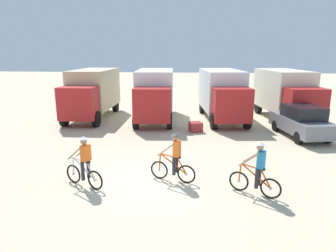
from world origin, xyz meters
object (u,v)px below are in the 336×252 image
(box_truck_tan_camper, at_px, (93,91))
(cyclist_cowboy_hat, at_px, (174,159))
(box_truck_avon_van, at_px, (222,92))
(cyclist_orange_shirt, at_px, (84,164))
(cyclist_near_camera, at_px, (257,171))
(supply_crate, at_px, (196,127))
(sedan_parked, at_px, (301,121))
(box_truck_cream_rv, at_px, (285,93))
(box_truck_white_box, at_px, (155,92))

(box_truck_tan_camper, bearing_deg, cyclist_cowboy_hat, -57.89)
(box_truck_avon_van, relative_size, cyclist_orange_shirt, 3.84)
(cyclist_cowboy_hat, bearing_deg, box_truck_tan_camper, 122.11)
(cyclist_orange_shirt, relative_size, cyclist_near_camera, 1.00)
(cyclist_cowboy_hat, bearing_deg, supply_crate, 84.22)
(sedan_parked, distance_m, cyclist_near_camera, 8.25)
(box_truck_avon_van, bearing_deg, sedan_parked, -45.99)
(box_truck_cream_rv, height_order, cyclist_near_camera, box_truck_cream_rv)
(box_truck_avon_van, xyz_separation_m, cyclist_near_camera, (0.27, -11.49, -1.03))
(box_truck_cream_rv, relative_size, cyclist_orange_shirt, 3.84)
(box_truck_white_box, height_order, box_truck_avon_van, same)
(cyclist_near_camera, bearing_deg, sedan_parked, 63.21)
(sedan_parked, distance_m, cyclist_cowboy_hat, 9.18)
(sedan_parked, xyz_separation_m, cyclist_near_camera, (-3.72, -7.36, -0.04))
(box_truck_white_box, xyz_separation_m, sedan_parked, (8.55, -3.72, -0.99))
(box_truck_tan_camper, xyz_separation_m, box_truck_cream_rv, (13.28, 0.59, 0.00))
(box_truck_tan_camper, bearing_deg, box_truck_cream_rv, 2.54)
(cyclist_orange_shirt, relative_size, cyclist_cowboy_hat, 1.00)
(sedan_parked, height_order, cyclist_orange_shirt, cyclist_orange_shirt)
(supply_crate, bearing_deg, cyclist_cowboy_hat, -95.78)
(cyclist_cowboy_hat, distance_m, supply_crate, 7.19)
(box_truck_tan_camper, xyz_separation_m, box_truck_avon_van, (9.01, 0.24, 0.00))
(box_truck_avon_van, distance_m, cyclist_cowboy_hat, 10.99)
(box_truck_avon_van, bearing_deg, box_truck_cream_rv, 4.69)
(supply_crate, bearing_deg, cyclist_near_camera, -75.80)
(box_truck_tan_camper, xyz_separation_m, cyclist_cowboy_hat, (6.54, -10.42, -1.03))
(cyclist_orange_shirt, bearing_deg, sedan_parked, 37.55)
(box_truck_tan_camper, bearing_deg, supply_crate, -24.39)
(cyclist_orange_shirt, bearing_deg, cyclist_cowboy_hat, 13.83)
(cyclist_orange_shirt, bearing_deg, box_truck_white_box, 85.24)
(supply_crate, bearing_deg, box_truck_cream_rv, 32.85)
(box_truck_cream_rv, xyz_separation_m, cyclist_cowboy_hat, (-6.74, -11.01, -1.03))
(box_truck_tan_camper, bearing_deg, box_truck_white_box, -2.10)
(supply_crate, bearing_deg, box_truck_white_box, 132.06)
(box_truck_white_box, xyz_separation_m, cyclist_cowboy_hat, (2.10, -10.26, -1.03))
(box_truck_white_box, xyz_separation_m, cyclist_orange_shirt, (-0.92, -11.00, -1.03))
(box_truck_tan_camper, distance_m, sedan_parked, 13.60)
(box_truck_cream_rv, height_order, cyclist_orange_shirt, box_truck_cream_rv)
(box_truck_white_box, bearing_deg, cyclist_cowboy_hat, -78.42)
(sedan_parked, relative_size, cyclist_orange_shirt, 2.45)
(sedan_parked, relative_size, cyclist_near_camera, 2.45)
(cyclist_orange_shirt, relative_size, supply_crate, 2.62)
(cyclist_cowboy_hat, relative_size, supply_crate, 2.62)
(box_truck_tan_camper, bearing_deg, cyclist_orange_shirt, -72.50)
(sedan_parked, distance_m, supply_crate, 5.79)
(box_truck_cream_rv, bearing_deg, cyclist_cowboy_hat, -121.46)
(cyclist_cowboy_hat, bearing_deg, box_truck_avon_van, 76.98)
(box_truck_white_box, height_order, cyclist_near_camera, box_truck_white_box)
(cyclist_near_camera, bearing_deg, supply_crate, 104.20)
(box_truck_tan_camper, height_order, box_truck_avon_van, same)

